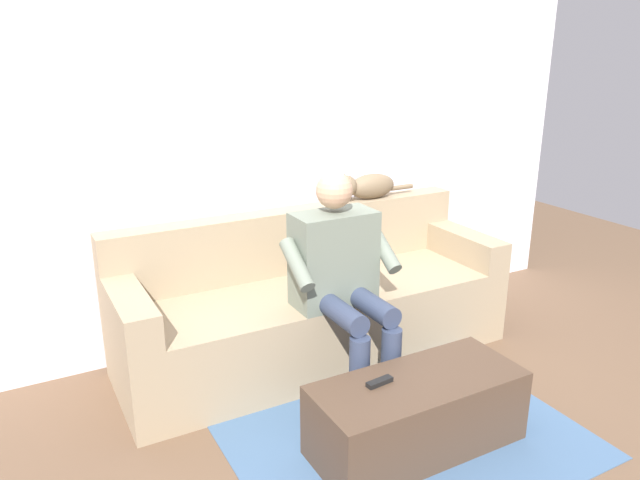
# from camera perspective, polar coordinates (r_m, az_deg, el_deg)

# --- Properties ---
(ground_plane) EXTENTS (8.00, 8.00, 0.00)m
(ground_plane) POSITION_cam_1_polar(r_m,az_deg,el_deg) (3.11, 5.80, -16.12)
(ground_plane) COLOR brown
(back_wall) EXTENTS (4.39, 0.06, 2.47)m
(back_wall) POSITION_cam_1_polar(r_m,az_deg,el_deg) (3.62, -4.04, 9.99)
(back_wall) COLOR silver
(back_wall) RESTS_ON ground
(couch) EXTENTS (2.23, 0.74, 0.82)m
(couch) POSITION_cam_1_polar(r_m,az_deg,el_deg) (3.50, -0.68, -6.38)
(couch) COLOR #9E896B
(couch) RESTS_ON ground
(coffee_table) EXTENTS (0.96, 0.40, 0.34)m
(coffee_table) POSITION_cam_1_polar(r_m,az_deg,el_deg) (2.83, 9.15, -15.87)
(coffee_table) COLOR #4C3828
(coffee_table) RESTS_ON ground
(person_solo_seated) EXTENTS (0.58, 0.57, 1.14)m
(person_solo_seated) POSITION_cam_1_polar(r_m,az_deg,el_deg) (3.05, 2.02, -3.05)
(person_solo_seated) COLOR slate
(person_solo_seated) RESTS_ON ground
(cat_on_backrest) EXTENTS (0.56, 0.14, 0.17)m
(cat_on_backrest) POSITION_cam_1_polar(r_m,az_deg,el_deg) (3.76, 4.36, 5.11)
(cat_on_backrest) COLOR #756047
(cat_on_backrest) RESTS_ON couch
(remote_black) EXTENTS (0.13, 0.05, 0.02)m
(remote_black) POSITION_cam_1_polar(r_m,az_deg,el_deg) (2.68, 5.66, -13.22)
(remote_black) COLOR black
(remote_black) RESTS_ON coffee_table
(floor_rug) EXTENTS (1.57, 1.29, 0.01)m
(floor_rug) POSITION_cam_1_polar(r_m,az_deg,el_deg) (3.00, 7.60, -17.51)
(floor_rug) COLOR #426084
(floor_rug) RESTS_ON ground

